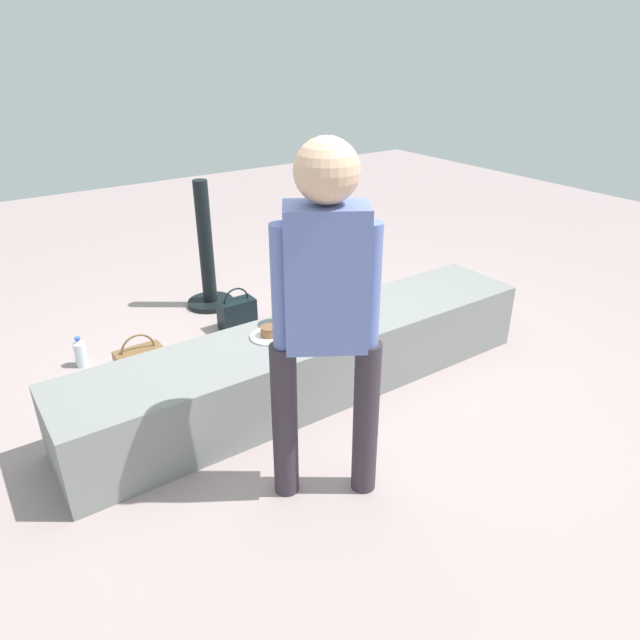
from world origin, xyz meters
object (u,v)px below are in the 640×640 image
Objects in this scene: water_bottle_near_gift at (80,353)px; handbag_black_leather at (237,313)px; party_cup_red at (283,313)px; gift_bag at (364,269)px; child_seated at (317,292)px; cake_plate at (270,334)px; handbag_brown_canvas at (141,366)px; adult_standing at (326,301)px.

water_bottle_near_gift is 1.10m from handbag_black_leather.
gift_bag is at bearing 10.63° from party_cup_red.
handbag_black_leather is (1.09, -0.09, 0.02)m from water_bottle_near_gift.
child_seated is 4.85× the size of party_cup_red.
party_cup_red is at bearing 70.96° from child_seated.
child_seated is at bearing -44.29° from water_bottle_near_gift.
party_cup_red is (1.44, -0.15, -0.05)m from water_bottle_near_gift.
gift_bag reaches higher than water_bottle_near_gift.
cake_plate is at bearing -52.03° from water_bottle_near_gift.
cake_plate is 0.66× the size of handbag_brown_canvas.
water_bottle_near_gift is 0.62× the size of handbag_brown_canvas.
child_seated is at bearing -138.15° from gift_bag.
handbag_brown_canvas is at bearing 106.02° from adult_standing.
handbag_black_leather is at bearing 74.31° from cake_plate.
handbag_black_leather is at bearing 169.72° from party_cup_red.
child_seated reaches higher than party_cup_red.
adult_standing is 2.14m from water_bottle_near_gift.
handbag_brown_canvas is (-0.86, 0.66, -0.51)m from child_seated.
child_seated is 1.53× the size of handbag_black_leather.
adult_standing reaches higher than gift_bag.
handbag_black_leather is (0.27, 0.97, -0.33)m from cake_plate.
cake_plate is 1.16m from party_cup_red.
adult_standing is at bearing -115.02° from party_cup_red.
party_cup_red is 1.22m from handbag_brown_canvas.
water_bottle_near_gift reaches higher than party_cup_red.
handbag_black_leather is at bearing 22.52° from handbag_brown_canvas.
cake_plate is 1.90m from gift_bag.
party_cup_red is at bearing 64.98° from adult_standing.
water_bottle_near_gift is (-0.66, 1.83, -0.88)m from adult_standing.
cake_plate is 1.38m from water_bottle_near_gift.
party_cup_red is (-0.92, -0.17, -0.10)m from gift_bag.
gift_bag is (1.70, 1.85, -0.82)m from adult_standing.
cake_plate reaches higher than water_bottle_near_gift.
handbag_black_leather is at bearing -175.08° from gift_bag.
gift_bag reaches higher than handbag_black_leather.
child_seated is 1.74m from gift_bag.
cake_plate is (0.16, 0.78, -0.53)m from adult_standing.
handbag_brown_canvas reaches higher than gift_bag.
water_bottle_near_gift is 2.09× the size of party_cup_red.
adult_standing reaches higher than party_cup_red.
cake_plate is at bearing 78.05° from adult_standing.
water_bottle_near_gift is (-0.82, 1.05, -0.35)m from cake_plate.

